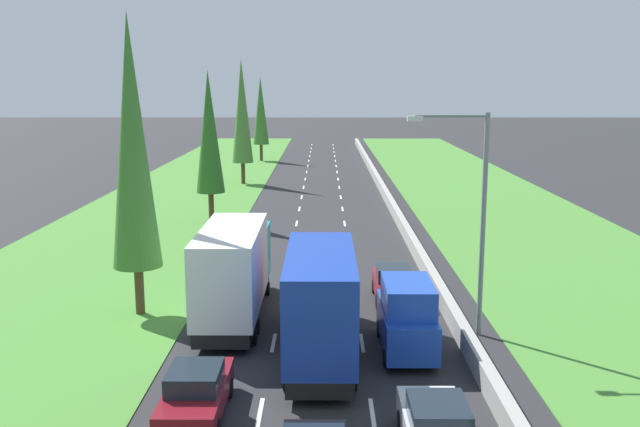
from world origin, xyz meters
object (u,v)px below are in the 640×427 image
(blue_box_truck_centre_lane, at_px, (321,300))
(poplar_tree_fourth, at_px, (242,111))
(poplar_tree_third, at_px, (209,133))
(maroon_sedan_left_lane, at_px, (196,392))
(street_light_mast, at_px, (475,208))
(maroon_hatchback_right_lane, at_px, (393,283))
(blue_van_right_lane, at_px, (407,317))
(poplar_tree_second, at_px, (132,143))
(poplar_tree_fifth, at_px, (261,111))
(white_box_truck_left_lane, at_px, (234,270))

(blue_box_truck_centre_lane, relative_size, poplar_tree_fourth, 0.75)
(poplar_tree_third, xyz_separation_m, poplar_tree_fourth, (0.12, 19.75, 0.72))
(maroon_sedan_left_lane, distance_m, poplar_tree_fourth, 51.31)
(maroon_sedan_left_lane, height_order, poplar_tree_third, poplar_tree_third)
(maroon_sedan_left_lane, xyz_separation_m, street_light_mast, (9.87, 7.29, 4.42))
(maroon_sedan_left_lane, distance_m, maroon_hatchback_right_lane, 13.82)
(blue_van_right_lane, height_order, poplar_tree_second, poplar_tree_second)
(blue_box_truck_centre_lane, xyz_separation_m, poplar_tree_fifth, (-8.07, 66.98, 4.33))
(poplar_tree_fifth, bearing_deg, white_box_truck_left_lane, -86.05)
(poplar_tree_second, xyz_separation_m, street_light_mast, (14.11, -2.51, -2.35))
(blue_box_truck_centre_lane, height_order, maroon_hatchback_right_lane, blue_box_truck_centre_lane)
(poplar_tree_second, height_order, poplar_tree_third, poplar_tree_second)
(poplar_tree_third, bearing_deg, blue_van_right_lane, -65.90)
(maroon_sedan_left_lane, height_order, poplar_tree_second, poplar_tree_second)
(blue_van_right_lane, bearing_deg, poplar_tree_fourth, 104.02)
(maroon_hatchback_right_lane, distance_m, poplar_tree_fourth, 41.03)
(poplar_tree_third, relative_size, poplar_tree_fourth, 0.88)
(poplar_tree_fifth, bearing_deg, blue_box_truck_centre_lane, -83.13)
(blue_van_right_lane, xyz_separation_m, poplar_tree_second, (-11.28, 4.39, 6.19))
(blue_box_truck_centre_lane, height_order, blue_van_right_lane, blue_box_truck_centre_lane)
(maroon_sedan_left_lane, relative_size, white_box_truck_left_lane, 0.48)
(poplar_tree_second, xyz_separation_m, poplar_tree_fifth, (-0.05, 62.19, -1.07))
(blue_box_truck_centre_lane, relative_size, poplar_tree_third, 0.85)
(white_box_truck_left_lane, relative_size, blue_box_truck_centre_lane, 1.00)
(white_box_truck_left_lane, height_order, poplar_tree_fourth, poplar_tree_fourth)
(blue_van_right_lane, xyz_separation_m, poplar_tree_fifth, (-11.33, 66.59, 5.12))
(maroon_hatchback_right_lane, relative_size, poplar_tree_second, 0.30)
(maroon_sedan_left_lane, bearing_deg, poplar_tree_second, 113.39)
(maroon_hatchback_right_lane, height_order, street_light_mast, street_light_mast)
(white_box_truck_left_lane, xyz_separation_m, blue_box_truck_centre_lane, (3.74, -4.25, 0.00))
(poplar_tree_second, height_order, poplar_tree_fifth, poplar_tree_second)
(maroon_sedan_left_lane, height_order, poplar_tree_fourth, poplar_tree_fourth)
(blue_box_truck_centre_lane, height_order, street_light_mast, street_light_mast)
(poplar_tree_fourth, bearing_deg, street_light_mast, -71.97)
(blue_box_truck_centre_lane, bearing_deg, blue_van_right_lane, 6.97)
(blue_van_right_lane, bearing_deg, poplar_tree_second, 158.73)
(white_box_truck_left_lane, xyz_separation_m, poplar_tree_second, (-4.28, 0.54, 5.40))
(maroon_sedan_left_lane, height_order, blue_van_right_lane, blue_van_right_lane)
(poplar_tree_fifth, xyz_separation_m, street_light_mast, (14.16, -64.71, -1.28))
(poplar_tree_fifth, bearing_deg, poplar_tree_fourth, -89.94)
(poplar_tree_third, height_order, poplar_tree_fifth, poplar_tree_third)
(street_light_mast, bearing_deg, blue_box_truck_centre_lane, -159.48)
(blue_box_truck_centre_lane, relative_size, blue_van_right_lane, 1.92)
(blue_van_right_lane, bearing_deg, blue_box_truck_centre_lane, -173.03)
(maroon_hatchback_right_lane, relative_size, poplar_tree_third, 0.35)
(street_light_mast, bearing_deg, maroon_sedan_left_lane, -143.54)
(maroon_sedan_left_lane, xyz_separation_m, poplar_tree_third, (-4.39, 30.97, 5.75))
(poplar_tree_third, bearing_deg, street_light_mast, -58.94)
(poplar_tree_second, bearing_deg, blue_box_truck_centre_lane, -30.86)
(poplar_tree_fifth, bearing_deg, maroon_sedan_left_lane, -86.59)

